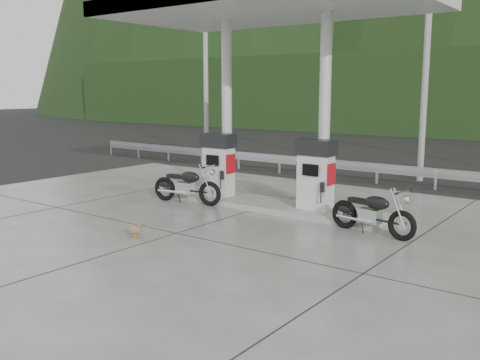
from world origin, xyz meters
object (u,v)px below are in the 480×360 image
Objects in this scene: gas_pump_right at (316,175)px; motorcycle_right at (372,213)px; motorcycle_left at (187,186)px; gas_pump_left at (219,164)px; duck at (134,230)px.

gas_pump_right is 2.22m from motorcycle_right.
gas_pump_left is at bearing 56.38° from motorcycle_left.
motorcycle_right is at bearing -8.08° from motorcycle_left.
motorcycle_left is 1.05× the size of motorcycle_right.
gas_pump_right is 3.79m from motorcycle_left.
gas_pump_right reaches higher than motorcycle_left.
motorcycle_right is 4.25× the size of duck.
gas_pump_left is 3.20m from gas_pump_right.
gas_pump_left is at bearing 85.82° from duck.
duck is at bearing -73.66° from motorcycle_left.
motorcycle_right reaches higher than duck.
gas_pump_right is at bearing 164.16° from motorcycle_right.
motorcycle_left is 3.75m from duck.
duck is at bearing -115.83° from gas_pump_right.
motorcycle_left is (-0.44, -0.91, -0.55)m from gas_pump_left.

